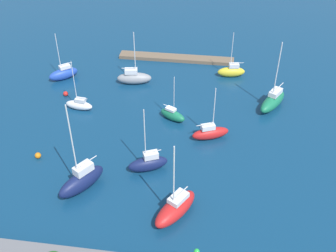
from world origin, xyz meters
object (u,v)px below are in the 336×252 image
Objects in this scene: sailboat_red_outer_mooring at (175,208)px; sailboat_yellow_far_south at (231,71)px; sailboat_navy_inner_mooring at (82,180)px; sailboat_navy_far_north at (148,163)px; mooring_buoy_red at (66,94)px; sailboat_blue_center_basin at (64,73)px; sailboat_white_by_breakwater at (79,105)px; mooring_buoy_orange at (38,155)px; sailboat_green_west_end at (173,115)px; sailboat_gray_lone_south at (134,78)px; sailboat_red_along_channel at (210,133)px; sailboat_green_near_pier at (273,101)px; pier_dock at (176,58)px.

sailboat_red_outer_mooring reaches higher than sailboat_yellow_far_south.
sailboat_red_outer_mooring is 0.83× the size of sailboat_navy_inner_mooring.
sailboat_navy_far_north is 11.62× the size of mooring_buoy_red.
sailboat_white_by_breakwater is at bearing 82.03° from sailboat_blue_center_basin.
mooring_buoy_red is (17.74, -16.74, -0.76)m from sailboat_navy_far_north.
mooring_buoy_orange is 16.59m from mooring_buoy_red.
sailboat_red_outer_mooring reaches higher than sailboat_blue_center_basin.
mooring_buoy_orange is at bearing -24.58° from sailboat_navy_far_north.
sailboat_blue_center_basin is 11.10m from sailboat_white_by_breakwater.
sailboat_blue_center_basin is 1.02× the size of sailboat_white_by_breakwater.
sailboat_green_west_end is at bearing 114.43° from sailboat_blue_center_basin.
sailboat_red_along_channel is at bearing -53.84° from sailboat_gray_lone_south.
sailboat_green_west_end is at bearing -60.14° from sailboat_gray_lone_south.
sailboat_navy_far_north is (4.71, -7.60, -0.04)m from sailboat_red_outer_mooring.
mooring_buoy_orange is (8.21, -5.03, -1.07)m from sailboat_navy_inner_mooring.
mooring_buoy_orange is at bearing -32.22° from sailboat_green_near_pier.
sailboat_green_near_pier is 32.40m from sailboat_white_by_breakwater.
mooring_buoy_orange is at bearing 95.72° from mooring_buoy_red.
sailboat_red_along_channel is (9.89, 9.95, -0.22)m from sailboat_green_near_pier.
sailboat_navy_far_north is (-6.69, 22.64, -0.02)m from sailboat_gray_lone_south.
sailboat_navy_inner_mooring reaches higher than sailboat_green_west_end.
pier_dock is 26.18m from sailboat_red_along_channel.
sailboat_gray_lone_south is 12.55m from mooring_buoy_red.
sailboat_navy_inner_mooring is 29.83m from sailboat_blue_center_basin.
sailboat_navy_far_north reaches higher than sailboat_green_west_end.
sailboat_navy_far_north reaches higher than sailboat_gray_lone_south.
sailboat_green_west_end is (-15.83, 0.81, 0.02)m from sailboat_white_by_breakwater.
sailboat_navy_inner_mooring is at bearing -101.89° from sailboat_gray_lone_south.
sailboat_gray_lone_south is 12.06m from sailboat_white_by_breakwater.
sailboat_navy_inner_mooring is at bearing 49.80° from sailboat_yellow_far_south.
sailboat_white_by_breakwater reaches higher than sailboat_yellow_far_south.
sailboat_green_near_pier is at bearing -176.22° from sailboat_red_outer_mooring.
sailboat_yellow_far_south is 10.10× the size of mooring_buoy_orange.
sailboat_green_west_end is (9.17, 15.44, -0.17)m from sailboat_yellow_far_south.
pier_dock is at bearing 85.89° from sailboat_red_along_channel.
mooring_buoy_orange is (27.04, 27.49, -0.64)m from sailboat_yellow_far_south.
sailboat_green_west_end is at bearing -140.60° from sailboat_red_outer_mooring.
sailboat_red_along_channel is (-15.93, -12.98, -0.45)m from sailboat_navy_inner_mooring.
sailboat_green_west_end is 0.78× the size of sailboat_navy_far_north.
sailboat_white_by_breakwater is 1.01× the size of sailboat_red_along_channel.
pier_dock is 38.63m from sailboat_navy_inner_mooring.
sailboat_green_near_pier is 17.20m from sailboat_green_west_end.
sailboat_navy_far_north is (-7.88, -4.80, -0.32)m from sailboat_navy_inner_mooring.
sailboat_navy_inner_mooring is at bearing -71.54° from sailboat_red_outer_mooring.
sailboat_navy_inner_mooring is 9.24m from sailboat_navy_far_north.
sailboat_yellow_far_south is (-6.23, -35.32, -0.16)m from sailboat_red_outer_mooring.
sailboat_red_outer_mooring is at bearing 2.82° from sailboat_green_near_pier.
sailboat_red_outer_mooring is 33.13m from mooring_buoy_red.
sailboat_green_west_end is 20.03m from mooring_buoy_red.
sailboat_yellow_far_south is 38.56m from mooring_buoy_orange.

